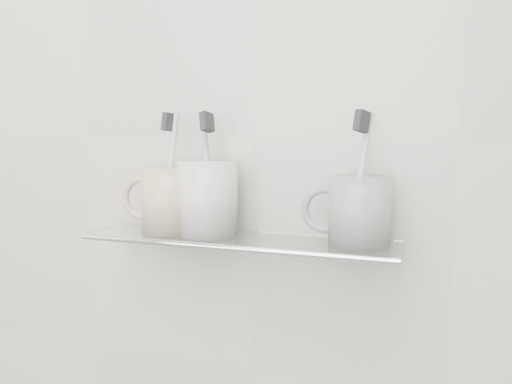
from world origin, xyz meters
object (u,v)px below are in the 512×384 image
at_px(shelf_glass, 238,240).
at_px(mug_left, 171,200).
at_px(mug_right, 359,211).
at_px(mug_center, 208,198).

bearing_deg(shelf_glass, mug_left, 177.64).
bearing_deg(mug_right, shelf_glass, 177.89).
xyz_separation_m(mug_center, mug_right, (0.24, 0.00, -0.01)).
distance_m(shelf_glass, mug_right, 0.19).
bearing_deg(mug_right, mug_left, 176.36).
bearing_deg(mug_left, mug_right, 16.53).
relative_size(shelf_glass, mug_right, 4.94).
height_order(shelf_glass, mug_right, mug_right).
xyz_separation_m(mug_left, mug_center, (0.07, 0.00, 0.01)).
relative_size(mug_center, mug_right, 1.17).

